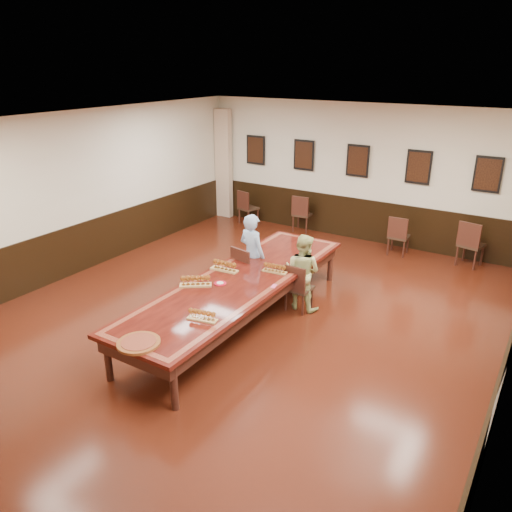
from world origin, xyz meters
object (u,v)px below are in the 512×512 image
Objects in this scene: chair_woman at (299,287)px; conference_table at (240,288)px; person_woman at (302,272)px; spare_chair_a at (249,207)px; spare_chair_b at (303,213)px; person_man at (252,255)px; chair_man at (248,271)px; spare_chair_c at (399,235)px; spare_chair_d at (471,243)px; carved_platter at (139,343)px.

conference_table is at bearing 56.04° from chair_woman.
spare_chair_a is at bearing -44.81° from person_woman.
spare_chair_b is 0.61× the size of person_man.
chair_man reaches higher than conference_table.
spare_chair_a is (-2.38, 3.68, -0.03)m from chair_man.
spare_chair_b is at bearing -65.02° from person_man.
chair_woman is at bearing 77.34° from spare_chair_c.
conference_table is (-1.27, -4.45, 0.16)m from spare_chair_c.
spare_chair_b is 0.95× the size of spare_chair_d.
chair_woman is at bearing 72.03° from spare_chair_d.
chair_woman is 0.26m from person_woman.
person_woman reaches higher than chair_man.
carved_platter is (-2.73, -6.92, 0.28)m from spare_chair_d.
spare_chair_c is at bearing 79.60° from carved_platter.
spare_chair_b reaches higher than spare_chair_a.
spare_chair_a is 0.18× the size of conference_table.
chair_woman is 0.92× the size of spare_chair_b.
conference_table is (2.80, -4.58, 0.16)m from spare_chair_a.
spare_chair_a is at bearing -45.56° from chair_woman.
spare_chair_b is at bearing 105.23° from conference_table.
chair_man is at bearing 61.23° from spare_chair_d.
spare_chair_b is at bearing -62.11° from chair_woman.
spare_chair_a is 4.32m from person_man.
chair_man reaches higher than carved_platter.
spare_chair_b reaches higher than conference_table.
conference_table is 8.44× the size of carved_platter.
spare_chair_b is 0.69× the size of person_woman.
spare_chair_d reaches higher than chair_man.
chair_man is 1.03× the size of spare_chair_b.
conference_table is at bearing 123.17° from person_man.
spare_chair_d is at bearing 68.50° from carved_platter.
chair_man is 1.63× the size of carved_platter.
spare_chair_b is 1.58× the size of carved_platter.
chair_man is 0.31m from person_man.
chair_man is 1.12× the size of chair_woman.
chair_man is at bearing 97.23° from spare_chair_b.
spare_chair_a is (-3.43, 3.68, 0.02)m from chair_woman.
spare_chair_c is at bearing 166.65° from spare_chair_b.
person_man is (-1.03, 0.10, 0.34)m from chair_woman.
person_man reaches higher than spare_chair_a.
spare_chair_a is 1.51m from spare_chair_b.
spare_chair_d is (1.48, 0.15, 0.04)m from spare_chair_c.
person_woman is (1.03, -0.01, -0.09)m from person_man.
chair_man is 1.05m from chair_woman.
conference_table is (1.31, -4.80, 0.14)m from spare_chair_b.
person_woman is (1.05, 0.09, 0.19)m from chair_man.
chair_woman is 4.37m from spare_chair_b.
carved_platter is (0.03, -2.31, 0.16)m from conference_table.
conference_table is (0.40, -1.00, -0.16)m from person_man.
person_man is at bearing 97.33° from carved_platter.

